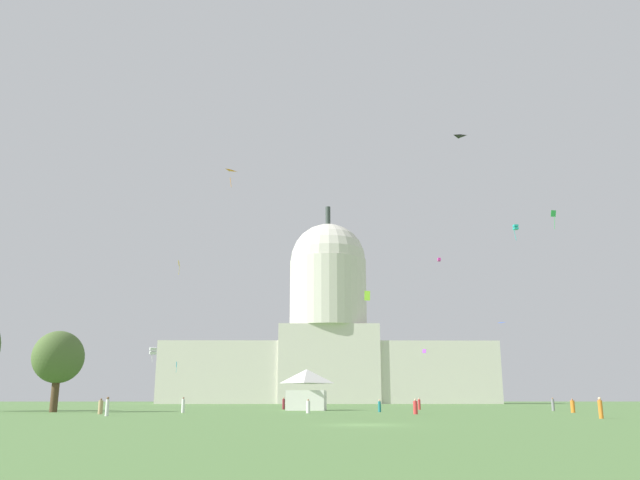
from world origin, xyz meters
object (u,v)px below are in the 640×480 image
(person_red_back_left, at_px, (415,407))
(kite_orange_high, at_px, (229,174))
(event_tent, at_px, (307,390))
(kite_black_mid, at_px, (458,142))
(person_red_mid_center, at_px, (419,404))
(person_orange_near_tree_west, at_px, (600,408))
(person_white_back_center, at_px, (183,406))
(kite_gold_mid, at_px, (179,264))
(kite_cyan_low, at_px, (177,365))
(kite_blue_low, at_px, (500,325))
(kite_green_mid, at_px, (554,215))
(kite_turquoise_mid, at_px, (516,227))
(capitol_building, at_px, (328,337))
(person_white_near_tent, at_px, (308,407))
(kite_white_low, at_px, (153,351))
(kite_magenta_mid, at_px, (439,260))
(person_grey_lawn_far_right, at_px, (553,405))
(person_orange_aisle_center, at_px, (573,406))
(person_white_edge_west, at_px, (107,407))
(person_maroon_deep_crowd, at_px, (284,404))
(person_tan_edge_east, at_px, (101,407))
(kite_lime_low, at_px, (367,296))
(person_teal_front_left, at_px, (380,406))
(tree_west_far, at_px, (58,358))
(kite_violet_low, at_px, (424,351))

(person_red_back_left, xyz_separation_m, kite_orange_high, (-24.62, 32.59, 37.35))
(event_tent, distance_m, kite_black_mid, 39.63)
(person_red_mid_center, xyz_separation_m, kite_black_mid, (1.72, -25.63, 30.94))
(person_orange_near_tree_west, bearing_deg, person_white_back_center, 93.25)
(kite_gold_mid, distance_m, kite_cyan_low, 25.29)
(kite_orange_high, bearing_deg, kite_blue_low, 171.32)
(person_red_mid_center, height_order, kite_gold_mid, kite_gold_mid)
(kite_green_mid, bearing_deg, kite_turquoise_mid, 48.59)
(person_red_mid_center, height_order, kite_green_mid, kite_green_mid)
(capitol_building, bearing_deg, person_white_near_tent, -92.32)
(kite_turquoise_mid, bearing_deg, kite_gold_mid, 47.19)
(capitol_building, xyz_separation_m, kite_turquoise_mid, (28.20, -122.47, 6.63))
(kite_white_low, bearing_deg, kite_magenta_mid, -161.36)
(person_grey_lawn_far_right, relative_size, person_orange_aisle_center, 1.08)
(capitol_building, relative_size, kite_gold_mid, 33.10)
(person_white_edge_west, height_order, kite_turquoise_mid, kite_turquoise_mid)
(person_red_back_left, distance_m, kite_orange_high, 55.35)
(kite_orange_high, bearing_deg, capitol_building, -139.34)
(kite_black_mid, distance_m, kite_cyan_low, 104.32)
(kite_green_mid, bearing_deg, person_maroon_deep_crowd, 45.58)
(person_orange_near_tree_west, bearing_deg, kite_gold_mid, 63.83)
(person_tan_edge_east, height_order, person_orange_near_tree_west, person_orange_near_tree_west)
(person_grey_lawn_far_right, height_order, person_white_edge_west, person_white_edge_west)
(person_tan_edge_east, xyz_separation_m, kite_white_low, (-3.76, 35.65, 8.36))
(kite_white_low, bearing_deg, capitol_building, -125.50)
(kite_lime_low, distance_m, kite_turquoise_mid, 28.43)
(person_tan_edge_east, distance_m, kite_orange_high, 49.66)
(person_orange_near_tree_west, bearing_deg, person_teal_front_left, 63.44)
(person_red_back_left, relative_size, person_white_back_center, 0.90)
(tree_west_far, relative_size, person_red_back_left, 6.13)
(capitol_building, xyz_separation_m, person_red_mid_center, (10.21, -127.15, -21.90))
(person_maroon_deep_crowd, xyz_separation_m, kite_orange_high, (-9.65, 0.76, 37.23))
(kite_violet_low, distance_m, kite_green_mid, 46.52)
(person_maroon_deep_crowd, height_order, kite_white_low, kite_white_low)
(event_tent, xyz_separation_m, kite_turquoise_mid, (34.65, 10.40, 26.51))
(capitol_building, distance_m, kite_violet_low, 85.64)
(person_white_back_center, relative_size, person_white_near_tent, 1.13)
(person_orange_near_tree_west, bearing_deg, kite_violet_low, 33.30)
(kite_gold_mid, height_order, kite_magenta_mid, kite_magenta_mid)
(event_tent, height_order, person_red_mid_center, event_tent)
(kite_lime_low, height_order, kite_orange_high, kite_orange_high)
(person_tan_edge_east, distance_m, person_white_back_center, 9.90)
(person_white_near_tent, xyz_separation_m, kite_violet_low, (25.19, 68.68, 11.12))
(tree_west_far, relative_size, person_white_back_center, 5.54)
(person_orange_aisle_center, bearing_deg, kite_black_mid, -12.66)
(tree_west_far, bearing_deg, kite_lime_low, 25.84)
(tree_west_far, xyz_separation_m, person_grey_lawn_far_right, (62.71, 7.82, -5.62))
(kite_orange_high, bearing_deg, person_red_mid_center, 133.59)
(person_teal_front_left, relative_size, kite_lime_low, 0.98)
(tree_west_far, xyz_separation_m, person_red_back_left, (41.48, -10.95, -5.71))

